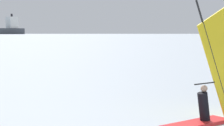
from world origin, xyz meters
TOP-DOWN VIEW (x-y plane):
  - windsurfer at (0.35, 2.74)m, footprint 4.20×2.06m

SIDE VIEW (x-z plane):
  - windsurfer at x=0.35m, z-range -1.05..3.15m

